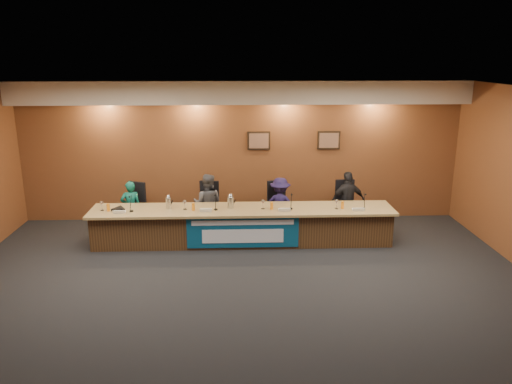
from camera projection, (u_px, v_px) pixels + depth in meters
floor at (245, 297)px, 7.98m from camera, size 10.00×10.00×0.00m
ceiling at (243, 95)px, 7.12m from camera, size 10.00×8.00×0.04m
wall_back at (241, 151)px, 11.40m from camera, size 10.00×0.04×3.20m
soffit at (241, 92)px, 10.79m from camera, size 10.00×0.50×0.50m
dais_body at (243, 226)px, 10.20m from camera, size 6.00×0.80×0.70m
dais_top at (242, 210)px, 10.05m from camera, size 6.10×0.95×0.05m
banner at (243, 232)px, 9.79m from camera, size 2.20×0.02×0.65m
banner_text_upper at (243, 223)px, 9.72m from camera, size 2.00×0.01×0.10m
banner_text_lower at (243, 236)px, 9.80m from camera, size 1.60×0.01×0.28m
wall_photo_left at (259, 141)px, 11.32m from camera, size 0.52×0.04×0.42m
wall_photo_right at (329, 140)px, 11.38m from camera, size 0.52×0.04×0.42m
panelist_a at (131, 208)px, 10.66m from camera, size 0.49×0.39×1.16m
panelist_b at (208, 204)px, 10.70m from camera, size 0.71×0.59×1.30m
panelist_c at (280, 205)px, 10.77m from camera, size 0.86×0.60×1.21m
panelist_d at (348, 202)px, 10.81m from camera, size 0.82×0.45×1.33m
office_chair_a at (132, 211)px, 10.78m from camera, size 0.63×0.63×0.08m
office_chair_b at (208, 210)px, 10.84m from camera, size 0.54×0.54×0.08m
office_chair_c at (280, 209)px, 10.90m from camera, size 0.59×0.59×0.08m
office_chair_d at (346, 208)px, 10.95m from camera, size 0.49×0.49×0.08m
nameplate_a at (119, 212)px, 9.69m from camera, size 0.24×0.08×0.10m
microphone_a at (132, 211)px, 9.85m from camera, size 0.07×0.07×0.02m
juice_glass_a at (108, 207)px, 9.86m from camera, size 0.06×0.06×0.15m
water_glass_a at (102, 206)px, 9.89m from camera, size 0.08×0.08×0.18m
nameplate_b at (206, 210)px, 9.79m from camera, size 0.24×0.08×0.10m
microphone_b at (216, 209)px, 9.95m from camera, size 0.07×0.07×0.02m
juice_glass_b at (193, 207)px, 9.90m from camera, size 0.06×0.06×0.15m
water_glass_b at (185, 205)px, 9.96m from camera, size 0.08×0.08×0.18m
nameplate_c at (285, 210)px, 9.82m from camera, size 0.24×0.08×0.10m
microphone_c at (291, 209)px, 10.00m from camera, size 0.07×0.07×0.02m
juice_glass_c at (272, 206)px, 9.97m from camera, size 0.06×0.06×0.15m
water_glass_c at (263, 205)px, 9.99m from camera, size 0.08×0.08×0.18m
nameplate_d at (359, 209)px, 9.84m from camera, size 0.24×0.08×0.10m
microphone_d at (363, 208)px, 10.02m from camera, size 0.07×0.07×0.02m
juice_glass_d at (343, 205)px, 10.01m from camera, size 0.06×0.06×0.15m
water_glass_d at (337, 204)px, 10.00m from camera, size 0.08×0.08×0.18m
carafe_left at (168, 203)px, 10.01m from camera, size 0.11×0.11×0.23m
carafe_mid at (231, 202)px, 10.04m from camera, size 0.13×0.13×0.23m
speakerphone at (119, 209)px, 9.93m from camera, size 0.32×0.32×0.05m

